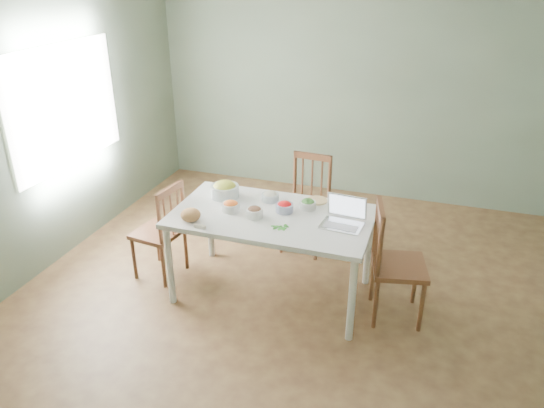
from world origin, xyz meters
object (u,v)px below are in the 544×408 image
(bread_boule, at_px, (191,215))
(bowl_squash, at_px, (225,189))
(dining_table, at_px, (272,254))
(laptop, at_px, (342,214))
(chair_far, at_px, (305,205))
(chair_left, at_px, (158,230))
(chair_right, at_px, (399,264))

(bread_boule, height_order, bowl_squash, bowl_squash)
(dining_table, distance_m, bowl_squash, 0.75)
(bowl_squash, distance_m, laptop, 1.18)
(chair_far, xyz_separation_m, laptop, (0.55, -0.91, 0.42))
(dining_table, xyz_separation_m, laptop, (0.62, -0.03, 0.52))
(chair_far, bearing_deg, bread_boule, -114.55)
(chair_far, height_order, laptop, laptop)
(chair_left, distance_m, chair_right, 2.26)
(dining_table, distance_m, laptop, 0.81)
(bread_boule, bearing_deg, chair_far, 60.49)
(chair_left, relative_size, bread_boule, 5.65)
(chair_right, bearing_deg, bowl_squash, 71.26)
(bowl_squash, bearing_deg, bread_boule, -98.60)
(chair_right, distance_m, bread_boule, 1.80)
(dining_table, bearing_deg, bowl_squash, 158.20)
(laptop, bearing_deg, chair_far, 126.17)
(dining_table, bearing_deg, chair_far, 85.42)
(dining_table, bearing_deg, chair_right, 0.83)
(laptop, bearing_deg, chair_left, -174.60)
(chair_right, relative_size, laptop, 3.08)
(bread_boule, bearing_deg, bowl_squash, 81.40)
(dining_table, bearing_deg, bread_boule, -151.80)
(chair_far, relative_size, chair_right, 0.97)
(laptop, bearing_deg, chair_right, 10.34)
(chair_right, distance_m, bowl_squash, 1.71)
(dining_table, xyz_separation_m, bowl_squash, (-0.53, 0.21, 0.48))
(dining_table, xyz_separation_m, chair_far, (0.07, 0.88, 0.10))
(chair_far, height_order, chair_left, chair_far)
(dining_table, relative_size, bowl_squash, 6.62)
(chair_far, xyz_separation_m, chair_right, (1.05, -0.87, 0.01))
(dining_table, xyz_separation_m, bread_boule, (-0.62, -0.33, 0.46))
(chair_far, distance_m, chair_right, 1.36)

